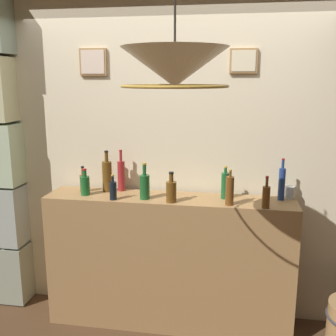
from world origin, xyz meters
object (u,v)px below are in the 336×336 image
(liquor_bottle_gin, at_px, (266,196))
(liquor_bottle_bourbon, at_px, (121,175))
(liquor_bottle_port, at_px, (113,190))
(glass_tumbler_rocks, at_px, (290,192))
(liquor_bottle_vermouth, at_px, (282,183))
(liquor_bottle_scotch, at_px, (225,185))
(liquor_bottle_amaro, at_px, (145,186))
(liquor_bottle_whiskey, at_px, (107,175))
(liquor_bottle_brandy, at_px, (171,191))
(liquor_bottle_rum, at_px, (83,182))
(liquor_bottle_rye, at_px, (230,190))
(pendant_lamp, at_px, (175,69))
(liquor_bottle_mezcal, at_px, (85,185))

(liquor_bottle_gin, distance_m, liquor_bottle_bourbon, 1.19)
(liquor_bottle_port, xyz_separation_m, glass_tumbler_rocks, (1.36, 0.27, -0.03))
(liquor_bottle_vermouth, height_order, liquor_bottle_port, liquor_bottle_vermouth)
(liquor_bottle_scotch, bearing_deg, liquor_bottle_gin, -32.30)
(liquor_bottle_port, relative_size, liquor_bottle_amaro, 0.70)
(liquor_bottle_gin, distance_m, liquor_bottle_whiskey, 1.30)
(liquor_bottle_vermouth, height_order, liquor_bottle_brandy, liquor_bottle_vermouth)
(liquor_bottle_rum, height_order, liquor_bottle_whiskey, liquor_bottle_whiskey)
(liquor_bottle_rum, height_order, glass_tumbler_rocks, liquor_bottle_rum)
(liquor_bottle_gin, xyz_separation_m, glass_tumbler_rocks, (0.20, 0.28, -0.04))
(liquor_bottle_vermouth, relative_size, liquor_bottle_rye, 1.21)
(liquor_bottle_brandy, bearing_deg, liquor_bottle_amaro, 167.63)
(liquor_bottle_vermouth, bearing_deg, liquor_bottle_whiskey, 179.13)
(pendant_lamp, bearing_deg, liquor_bottle_rye, 68.57)
(liquor_bottle_mezcal, bearing_deg, liquor_bottle_whiskey, 44.37)
(liquor_bottle_amaro, bearing_deg, liquor_bottle_whiskey, 155.13)
(liquor_bottle_brandy, height_order, liquor_bottle_rye, liquor_bottle_rye)
(liquor_bottle_gin, height_order, liquor_bottle_port, liquor_bottle_gin)
(liquor_bottle_rye, relative_size, liquor_bottle_port, 1.35)
(liquor_bottle_port, height_order, glass_tumbler_rocks, liquor_bottle_port)
(liquor_bottle_rye, bearing_deg, liquor_bottle_gin, -6.34)
(liquor_bottle_brandy, xyz_separation_m, pendant_lamp, (0.14, -0.76, 0.88))
(liquor_bottle_rum, distance_m, liquor_bottle_amaro, 0.56)
(liquor_bottle_vermouth, height_order, liquor_bottle_scotch, liquor_bottle_vermouth)
(liquor_bottle_gin, xyz_separation_m, liquor_bottle_port, (-1.15, 0.01, -0.01))
(liquor_bottle_bourbon, bearing_deg, pendant_lamp, -59.17)
(liquor_bottle_scotch, height_order, liquor_bottle_rye, liquor_bottle_rye)
(liquor_bottle_rye, bearing_deg, liquor_bottle_rum, 172.46)
(liquor_bottle_gin, bearing_deg, liquor_bottle_brandy, 177.80)
(liquor_bottle_scotch, relative_size, liquor_bottle_bourbon, 0.74)
(liquor_bottle_vermouth, distance_m, liquor_bottle_amaro, 1.06)
(liquor_bottle_rum, relative_size, pendant_lamp, 0.38)
(liquor_bottle_mezcal, height_order, liquor_bottle_amaro, liquor_bottle_amaro)
(liquor_bottle_rye, height_order, liquor_bottle_whiskey, liquor_bottle_whiskey)
(liquor_bottle_rye, xyz_separation_m, liquor_bottle_whiskey, (-1.01, 0.21, 0.02))
(liquor_bottle_bourbon, bearing_deg, liquor_bottle_amaro, -39.08)
(liquor_bottle_rum, bearing_deg, liquor_bottle_rye, -7.54)
(liquor_bottle_scotch, distance_m, liquor_bottle_whiskey, 0.98)
(liquor_bottle_rye, bearing_deg, liquor_bottle_brandy, -179.72)
(liquor_bottle_port, height_order, liquor_bottle_bourbon, liquor_bottle_bourbon)
(liquor_bottle_brandy, distance_m, liquor_bottle_port, 0.45)
(liquor_bottle_bourbon, xyz_separation_m, pendant_lamp, (0.60, -1.01, 0.83))
(liquor_bottle_port, height_order, pendant_lamp, pendant_lamp)
(liquor_bottle_amaro, distance_m, pendant_lamp, 1.24)
(liquor_bottle_brandy, bearing_deg, liquor_bottle_scotch, 22.20)
(liquor_bottle_mezcal, xyz_separation_m, pendant_lamp, (0.85, -0.84, 0.89))
(glass_tumbler_rocks, bearing_deg, liquor_bottle_amaro, -169.45)
(liquor_bottle_gin, xyz_separation_m, liquor_bottle_amaro, (-0.92, 0.07, 0.02))
(liquor_bottle_whiskey, height_order, glass_tumbler_rocks, liquor_bottle_whiskey)
(liquor_bottle_gin, bearing_deg, liquor_bottle_scotch, 147.70)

